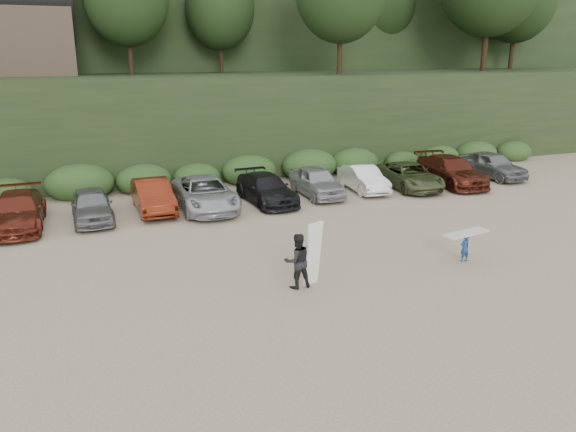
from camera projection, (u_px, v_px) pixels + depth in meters
name	position (u px, v px, depth m)	size (l,w,h in m)	color
ground	(351.00, 269.00, 19.99)	(120.00, 120.00, 0.00)	tan
hillside_backdrop	(161.00, 6.00, 48.81)	(90.00, 41.50, 28.00)	black
parked_cars	(213.00, 192.00, 27.70)	(37.29, 6.03, 1.63)	silver
child_surfer	(465.00, 242.00, 20.55)	(1.96, 0.85, 1.14)	navy
adult_surfer	(299.00, 260.00, 18.25)	(1.36, 0.71, 2.19)	black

